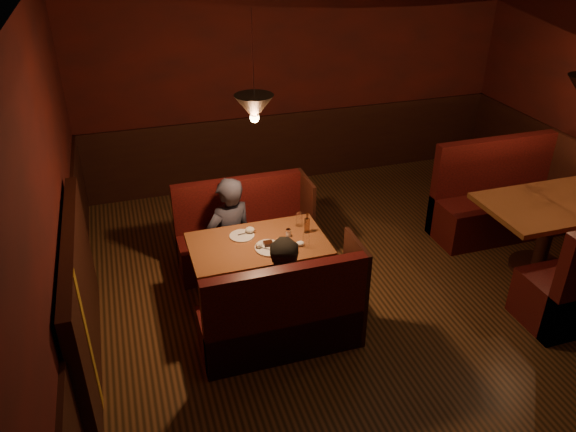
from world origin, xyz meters
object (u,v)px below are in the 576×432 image
object	(u,v)px
main_table	(260,257)
main_bench_near	(284,322)
diner_a	(228,214)
main_bench_far	(244,238)
diner_b	(288,274)
second_table	(549,220)
second_bench_far	(497,203)

from	to	relation	value
main_table	main_bench_near	size ratio (longest dim) A/B	0.91
main_table	diner_a	distance (m)	0.62
main_bench_far	diner_b	size ratio (longest dim) A/B	1.04
second_table	diner_a	world-z (taller)	diner_a
diner_a	main_bench_near	bearing A→B (deg)	79.07
main_table	diner_a	world-z (taller)	diner_a
second_bench_far	diner_a	world-z (taller)	diner_a
main_bench_near	diner_b	xyz separation A→B (m)	(0.09, 0.17, 0.38)
main_bench_near	diner_a	size ratio (longest dim) A/B	0.96
main_bench_far	diner_b	bearing A→B (deg)	-86.08
second_table	diner_b	distance (m)	3.00
main_bench_far	diner_a	bearing A→B (deg)	-135.79
second_table	second_bench_far	distance (m)	0.91
second_bench_far	main_bench_near	bearing A→B (deg)	-157.78
main_bench_far	diner_a	xyz separation A→B (m)	(-0.20, -0.19, 0.44)
main_bench_far	second_bench_far	distance (m)	3.12
second_table	main_bench_far	bearing A→B (deg)	160.28
main_bench_far	main_bench_near	size ratio (longest dim) A/B	1.00
main_table	diner_a	size ratio (longest dim) A/B	0.87
second_bench_far	diner_b	distance (m)	3.23
main_bench_near	diner_b	world-z (taller)	diner_b
second_table	second_bench_far	bearing A→B (deg)	87.80
second_bench_far	diner_b	size ratio (longest dim) A/B	1.16
main_table	diner_b	distance (m)	0.61
second_bench_far	diner_a	distance (m)	3.33
second_table	diner_b	bearing A→B (deg)	-175.68
diner_a	main_table	bearing A→B (deg)	88.74
main_bench_near	second_bench_far	size ratio (longest dim) A/B	0.89
diner_a	diner_b	bearing A→B (deg)	84.72
main_bench_far	second_bench_far	size ratio (longest dim) A/B	0.89
second_table	second_bench_far	size ratio (longest dim) A/B	0.90
second_table	diner_b	xyz separation A→B (m)	(-2.99, -0.23, 0.08)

